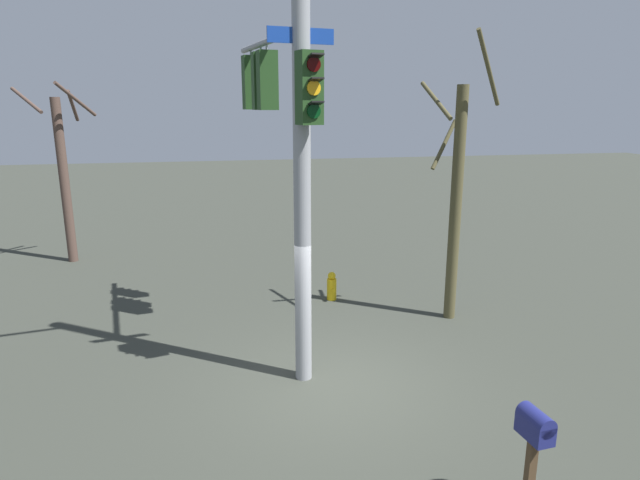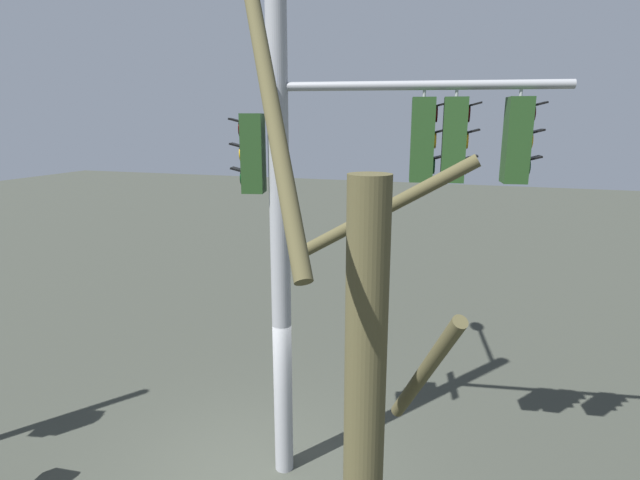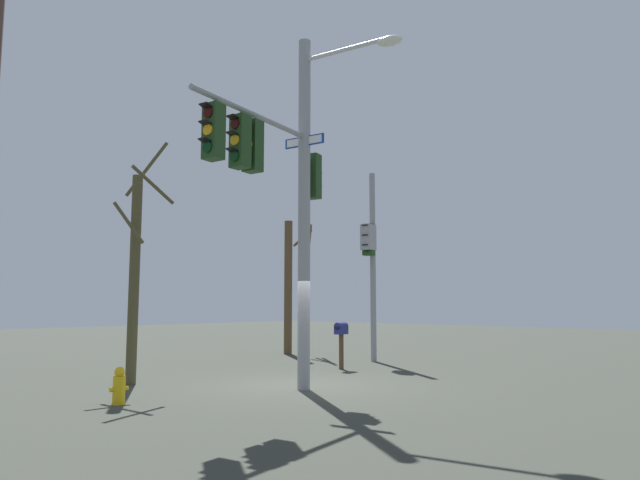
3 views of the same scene
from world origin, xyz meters
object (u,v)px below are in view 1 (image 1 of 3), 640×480
Objects in this scene: fire_hydrant at (332,287)px; bare_tree_behind_pole at (64,174)px; bare_tree_across_street at (456,197)px; mailbox at (534,433)px.

bare_tree_behind_pole is (5.01, 7.25, 2.42)m from fire_hydrant.
fire_hydrant is 0.12× the size of bare_tree_across_street.
bare_tree_behind_pole is at bearing 55.31° from bare_tree_across_street.
mailbox is 0.26× the size of bare_tree_behind_pole.
bare_tree_behind_pole is at bearing 55.35° from fire_hydrant.
fire_hydrant is at bearing -90.28° from mailbox.
fire_hydrant is 7.77m from mailbox.
mailbox is at bearing -174.99° from fire_hydrant.
fire_hydrant is 9.14m from bare_tree_behind_pole.
bare_tree_behind_pole is (12.72, 7.93, 1.66)m from mailbox.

